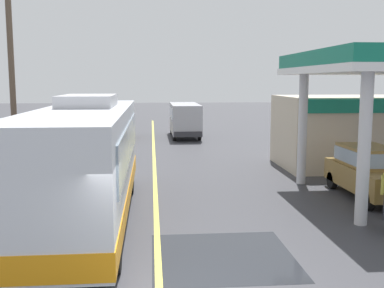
# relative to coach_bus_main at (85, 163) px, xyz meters

# --- Properties ---
(ground) EXTENTS (120.00, 120.00, 0.00)m
(ground) POSITION_rel_coach_bus_main_xyz_m (2.05, 14.80, -1.72)
(ground) COLOR #38383D
(lane_divider_stripe) EXTENTS (0.16, 50.00, 0.01)m
(lane_divider_stripe) POSITION_rel_coach_bus_main_xyz_m (2.05, 9.80, -1.72)
(lane_divider_stripe) COLOR #D8CC4C
(lane_divider_stripe) RESTS_ON ground
(wet_puddle_patch) EXTENTS (3.33, 3.31, 0.01)m
(wet_puddle_patch) POSITION_rel_coach_bus_main_xyz_m (3.58, -3.17, -1.72)
(wet_puddle_patch) COLOR #26282D
(wet_puddle_patch) RESTS_ON ground
(coach_bus_main) EXTENTS (2.60, 11.04, 3.69)m
(coach_bus_main) POSITION_rel_coach_bus_main_xyz_m (0.00, 0.00, 0.00)
(coach_bus_main) COLOR silver
(coach_bus_main) RESTS_ON ground
(gas_station_roadside) EXTENTS (9.10, 11.95, 5.10)m
(gas_station_roadside) POSITION_rel_coach_bus_main_xyz_m (11.63, 5.82, 0.91)
(gas_station_roadside) COLOR #147259
(gas_station_roadside) RESTS_ON ground
(car_at_pump) EXTENTS (1.70, 4.20, 1.82)m
(car_at_pump) POSITION_rel_coach_bus_main_xyz_m (9.60, 1.96, -0.71)
(car_at_pump) COLOR olive
(car_at_pump) RESTS_ON ground
(minibus_opposing_lane) EXTENTS (2.04, 6.13, 2.44)m
(minibus_opposing_lane) POSITION_rel_coach_bus_main_xyz_m (4.39, 20.37, -0.25)
(minibus_opposing_lane) COLOR #A5A5AD
(minibus_opposing_lane) RESTS_ON ground
(car_trailing_behind_bus) EXTENTS (1.70, 4.20, 1.82)m
(car_trailing_behind_bus) POSITION_rel_coach_bus_main_xyz_m (-0.37, 20.07, -0.71)
(car_trailing_behind_bus) COLOR olive
(car_trailing_behind_bus) RESTS_ON ground
(utility_pole_roadside) EXTENTS (1.80, 0.24, 8.72)m
(utility_pole_roadside) POSITION_rel_coach_bus_main_xyz_m (-3.74, 6.17, 2.82)
(utility_pole_roadside) COLOR brown
(utility_pole_roadside) RESTS_ON ground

